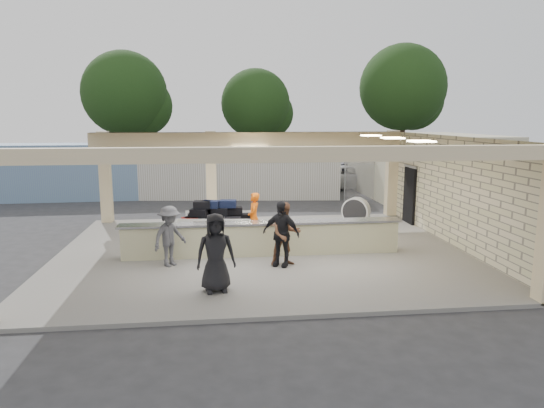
{
  "coord_description": "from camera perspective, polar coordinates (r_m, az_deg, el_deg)",
  "views": [
    {
      "loc": [
        -1.31,
        -14.15,
        4.05
      ],
      "look_at": [
        0.45,
        1.0,
        1.33
      ],
      "focal_mm": 32.0,
      "sensor_mm": 36.0,
      "label": 1
    }
  ],
  "objects": [
    {
      "name": "baggage_counter",
      "position": [
        14.15,
        -1.11,
        -4.06
      ],
      "size": [
        8.2,
        0.58,
        0.98
      ],
      "color": "#BFBA8E",
      "rests_on": "pavilion"
    },
    {
      "name": "tree_left",
      "position": [
        38.87,
        -16.41,
        11.98
      ],
      "size": [
        6.6,
        6.3,
        9.0
      ],
      "color": "#382619",
      "rests_on": "ground"
    },
    {
      "name": "luggage_cart",
      "position": [
        15.8,
        -6.65,
        -1.68
      ],
      "size": [
        2.42,
        1.66,
        1.32
      ],
      "rotation": [
        0.0,
        0.0,
        -0.12
      ],
      "color": "silver",
      "rests_on": "pavilion"
    },
    {
      "name": "tree_right",
      "position": [
        42.36,
        15.43,
        12.69
      ],
      "size": [
        7.2,
        7.0,
        10.0
      ],
      "color": "#382619",
      "rests_on": "ground"
    },
    {
      "name": "passenger_a",
      "position": [
        13.07,
        1.62,
        -3.55
      ],
      "size": [
        0.88,
        0.49,
        1.72
      ],
      "primitive_type": "imported",
      "rotation": [
        0.0,
        0.0,
        0.15
      ],
      "color": "brown",
      "rests_on": "pavilion"
    },
    {
      "name": "container_white",
      "position": [
        25.18,
        -6.31,
        3.84
      ],
      "size": [
        12.44,
        3.71,
        2.65
      ],
      "primitive_type": "cube",
      "rotation": [
        0.0,
        0.0,
        -0.1
      ],
      "color": "silver",
      "rests_on": "ground"
    },
    {
      "name": "car_white_a",
      "position": [
        28.36,
        8.81,
        3.15
      ],
      "size": [
        5.04,
        3.11,
        1.34
      ],
      "primitive_type": "imported",
      "rotation": [
        0.0,
        0.0,
        1.77
      ],
      "color": "silver",
      "rests_on": "ground"
    },
    {
      "name": "passenger_b",
      "position": [
        13.0,
        1.06,
        -3.51
      ],
      "size": [
        1.09,
        0.85,
        1.78
      ],
      "primitive_type": "imported",
      "rotation": [
        0.0,
        0.0,
        -0.52
      ],
      "color": "black",
      "rests_on": "pavilion"
    },
    {
      "name": "baggage_handler",
      "position": [
        15.53,
        -2.15,
        -1.59
      ],
      "size": [
        0.39,
        0.62,
        1.6
      ],
      "primitive_type": "imported",
      "rotation": [
        0.0,
        0.0,
        4.59
      ],
      "color": "#E1590B",
      "rests_on": "pavilion"
    },
    {
      "name": "passenger_c",
      "position": [
        13.29,
        -11.94,
        -3.72
      ],
      "size": [
        1.0,
        1.03,
        1.64
      ],
      "primitive_type": "imported",
      "rotation": [
        0.0,
        0.0,
        0.81
      ],
      "color": "#47474C",
      "rests_on": "pavilion"
    },
    {
      "name": "ground",
      "position": [
        14.78,
        -1.29,
        -5.79
      ],
      "size": [
        120.0,
        120.0,
        0.0
      ],
      "primitive_type": "plane",
      "color": "#2C2C2F",
      "rests_on": "ground"
    },
    {
      "name": "drum_fan",
      "position": [
        17.83,
        9.84,
        -0.88
      ],
      "size": [
        1.01,
        0.86,
        1.11
      ],
      "rotation": [
        0.0,
        0.0,
        -0.62
      ],
      "color": "silver",
      "rests_on": "pavilion"
    },
    {
      "name": "fence",
      "position": [
        26.39,
        21.27,
        2.91
      ],
      "size": [
        12.06,
        0.06,
        2.03
      ],
      "color": "gray",
      "rests_on": "ground"
    },
    {
      "name": "car_white_b",
      "position": [
        31.66,
        19.24,
        3.39
      ],
      "size": [
        4.32,
        2.09,
        1.31
      ],
      "primitive_type": "imported",
      "rotation": [
        0.0,
        0.0,
        1.44
      ],
      "color": "silver",
      "rests_on": "ground"
    },
    {
      "name": "pavilion",
      "position": [
        15.14,
        -0.75,
        -0.16
      ],
      "size": [
        12.01,
        10.0,
        3.55
      ],
      "color": "slate",
      "rests_on": "ground"
    },
    {
      "name": "tree_mid",
      "position": [
        40.48,
        -1.5,
        11.4
      ],
      "size": [
        6.0,
        5.6,
        8.0
      ],
      "color": "#382619",
      "rests_on": "ground"
    },
    {
      "name": "car_dark",
      "position": [
        30.48,
        9.0,
        3.56
      ],
      "size": [
        3.91,
        1.61,
        1.27
      ],
      "primitive_type": "imported",
      "rotation": [
        0.0,
        0.0,
        1.64
      ],
      "color": "black",
      "rests_on": "ground"
    },
    {
      "name": "container_blue",
      "position": [
        26.91,
        -25.23,
        3.46
      ],
      "size": [
        10.67,
        2.82,
        2.76
      ],
      "primitive_type": "cube",
      "rotation": [
        0.0,
        0.0,
        0.03
      ],
      "color": "#6589A3",
      "rests_on": "ground"
    },
    {
      "name": "passenger_d",
      "position": [
        11.18,
        -6.65,
        -5.71
      ],
      "size": [
        0.94,
        0.48,
        1.83
      ],
      "primitive_type": "imported",
      "rotation": [
        0.0,
        0.0,
        0.14
      ],
      "color": "black",
      "rests_on": "pavilion"
    },
    {
      "name": "adjacent_building",
      "position": [
        26.57,
        17.47,
        4.36
      ],
      "size": [
        6.0,
        8.0,
        3.2
      ],
      "primitive_type": "cube",
      "color": "beige",
      "rests_on": "ground"
    }
  ]
}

